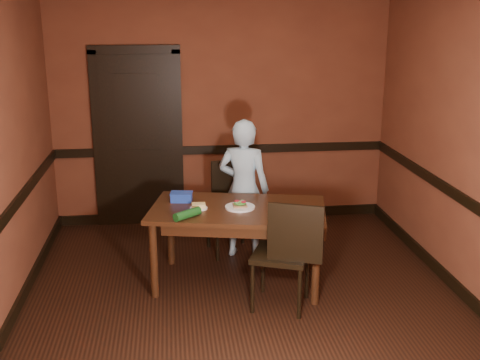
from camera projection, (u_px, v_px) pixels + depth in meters
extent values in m
cube|color=black|center=(245.00, 302.00, 5.42)|extent=(4.00, 4.50, 0.01)
cube|color=brown|center=(221.00, 113.00, 7.20)|extent=(4.00, 0.02, 2.70)
cube|color=brown|center=(303.00, 267.00, 2.90)|extent=(4.00, 0.02, 2.70)
cube|color=brown|center=(471.00, 151.00, 5.28)|extent=(0.02, 4.50, 2.70)
cube|color=black|center=(222.00, 149.00, 7.31)|extent=(4.00, 0.03, 0.10)
cube|color=black|center=(6.00, 217.00, 4.95)|extent=(0.03, 4.50, 0.10)
cube|color=black|center=(464.00, 200.00, 5.40)|extent=(0.03, 4.50, 0.10)
cube|color=black|center=(222.00, 215.00, 7.54)|extent=(4.00, 0.03, 0.12)
cube|color=black|center=(17.00, 309.00, 5.18)|extent=(0.03, 4.50, 0.12)
cube|color=black|center=(454.00, 285.00, 5.63)|extent=(0.03, 4.50, 0.12)
cube|color=black|center=(138.00, 142.00, 7.14)|extent=(0.85, 0.04, 2.05)
cube|color=black|center=(98.00, 143.00, 7.10)|extent=(0.10, 0.06, 2.15)
cube|color=black|center=(178.00, 141.00, 7.21)|extent=(0.10, 0.06, 2.15)
cube|color=black|center=(134.00, 50.00, 6.86)|extent=(1.05, 0.06, 0.10)
cube|color=#321A0C|center=(238.00, 245.00, 5.72)|extent=(1.77, 1.23, 0.76)
imported|color=#A9D0E5|center=(244.00, 189.00, 6.27)|extent=(0.63, 0.53, 1.48)
cylinder|color=white|center=(240.00, 207.00, 5.61)|extent=(0.28, 0.28, 0.01)
cube|color=#9A714A|center=(240.00, 206.00, 5.60)|extent=(0.13, 0.12, 0.02)
ellipsoid|color=green|center=(240.00, 203.00, 5.59)|extent=(0.12, 0.11, 0.03)
cylinder|color=red|center=(237.00, 201.00, 5.60)|extent=(0.05, 0.05, 0.01)
cylinder|color=red|center=(244.00, 202.00, 5.58)|extent=(0.05, 0.05, 0.01)
cylinder|color=#84B35F|center=(237.00, 203.00, 5.56)|extent=(0.03, 0.03, 0.01)
cylinder|color=#84B35F|center=(242.00, 201.00, 5.62)|extent=(0.03, 0.03, 0.01)
cylinder|color=#84B35F|center=(240.00, 202.00, 5.59)|extent=(0.03, 0.03, 0.01)
cylinder|color=#6B9347|center=(273.00, 209.00, 5.48)|extent=(0.06, 0.06, 0.07)
cylinder|color=beige|center=(273.00, 205.00, 5.46)|extent=(0.07, 0.07, 0.01)
cylinder|color=white|center=(199.00, 208.00, 5.59)|extent=(0.17, 0.17, 0.01)
cube|color=#E3C875|center=(199.00, 205.00, 5.58)|extent=(0.12, 0.08, 0.04)
cube|color=blue|center=(182.00, 197.00, 5.79)|extent=(0.22, 0.16, 0.08)
cube|color=blue|center=(181.00, 193.00, 5.78)|extent=(0.23, 0.17, 0.01)
cylinder|color=#164B19|center=(187.00, 214.00, 5.33)|extent=(0.26, 0.24, 0.08)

